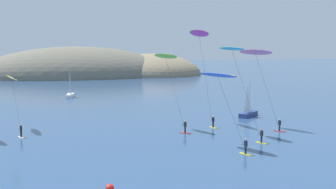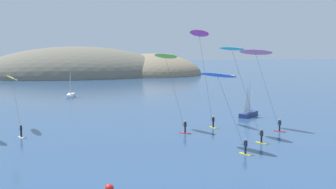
% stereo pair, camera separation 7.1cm
% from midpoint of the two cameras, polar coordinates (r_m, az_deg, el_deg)
% --- Properties ---
extents(headland_island, '(85.53, 40.16, 22.46)m').
position_cam_midpoint_polar(headland_island, '(162.99, -9.19, 2.50)').
color(headland_island, '#84755B').
rests_on(headland_island, ground).
extents(sailboat_near, '(5.13, 4.62, 5.70)m').
position_cam_midpoint_polar(sailboat_near, '(69.75, 10.98, -2.38)').
color(sailboat_near, navy).
rests_on(sailboat_near, ground).
extents(sailboat_far, '(2.09, 5.97, 5.70)m').
position_cam_midpoint_polar(sailboat_far, '(96.93, -13.02, 0.06)').
color(sailboat_far, white).
rests_on(sailboat_far, ground).
extents(kitesurfer_blue, '(4.03, 7.51, 8.49)m').
position_cam_midpoint_polar(kitesurfer_blue, '(46.78, 6.97, 1.98)').
color(kitesurfer_blue, yellow).
rests_on(kitesurfer_blue, ground).
extents(kitesurfer_magenta, '(2.26, 7.69, 13.77)m').
position_cam_midpoint_polar(kitesurfer_magenta, '(61.61, 4.39, 7.45)').
color(kitesurfer_magenta, yellow).
rests_on(kitesurfer_magenta, ground).
extents(kitesurfer_lime, '(3.71, 7.05, 10.43)m').
position_cam_midpoint_polar(kitesurfer_lime, '(57.10, -0.09, 4.38)').
color(kitesurfer_lime, red).
rests_on(kitesurfer_lime, ground).
extents(kitesurfer_pink, '(4.26, 7.30, 10.98)m').
position_cam_midpoint_polar(kitesurfer_pink, '(59.50, 12.00, 4.94)').
color(kitesurfer_pink, red).
rests_on(kitesurfer_pink, ground).
extents(kitesurfer_cyan, '(3.38, 8.57, 11.32)m').
position_cam_midpoint_polar(kitesurfer_cyan, '(53.44, 8.97, 5.15)').
color(kitesurfer_cyan, yellow).
rests_on(kitesurfer_cyan, ground).
extents(kitesurfer_yellow, '(2.89, 9.23, 7.46)m').
position_cam_midpoint_polar(kitesurfer_yellow, '(60.16, -20.26, 1.57)').
color(kitesurfer_yellow, silver).
rests_on(kitesurfer_yellow, ground).
extents(marker_buoy, '(0.70, 0.70, 0.70)m').
position_cam_midpoint_polar(marker_buoy, '(33.81, -7.90, -12.48)').
color(marker_buoy, red).
rests_on(marker_buoy, ground).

